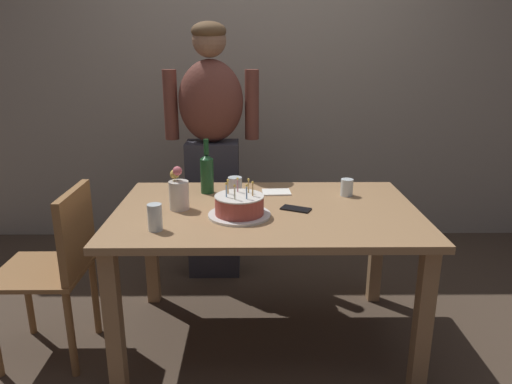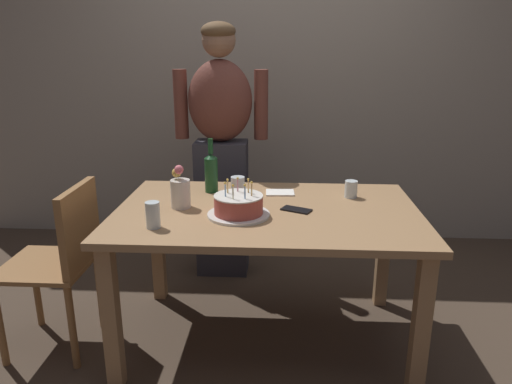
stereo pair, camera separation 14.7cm
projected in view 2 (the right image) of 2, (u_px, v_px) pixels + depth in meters
ground_plane at (266, 338)px, 2.59m from camera, size 10.00×10.00×0.00m
back_wall at (275, 75)px, 3.69m from camera, size 5.20×0.10×2.60m
dining_table at (267, 227)px, 2.40m from camera, size 1.50×0.96×0.74m
birthday_cake at (239, 206)px, 2.26m from camera, size 0.30×0.30×0.17m
water_glass_near at (351, 189)px, 2.54m from camera, size 0.07×0.07×0.09m
water_glass_far at (238, 187)px, 2.53m from camera, size 0.07×0.07×0.12m
water_glass_side at (153, 215)px, 2.11m from camera, size 0.06×0.06×0.12m
wine_bottle at (211, 172)px, 2.62m from camera, size 0.07×0.07×0.30m
cell_phone at (296, 210)px, 2.35m from camera, size 0.16×0.13×0.01m
napkin_stack at (280, 193)px, 2.62m from camera, size 0.16×0.12×0.01m
flower_vase at (180, 191)px, 2.37m from camera, size 0.10×0.10×0.22m
person_man_bearded at (221, 148)px, 3.13m from camera, size 0.61×0.27×1.66m
dining_chair at (64, 255)px, 2.38m from camera, size 0.42×0.42×0.87m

